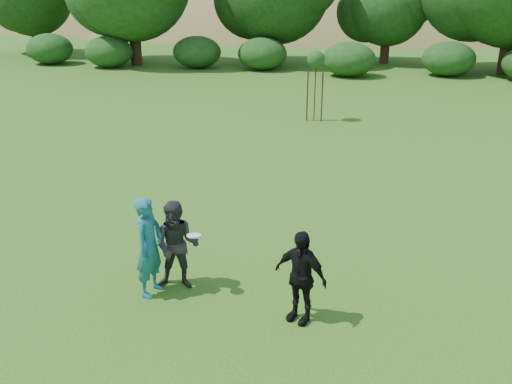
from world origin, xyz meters
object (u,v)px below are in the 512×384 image
player_black (300,276)px  sapling (316,61)px  player_teal (149,247)px  player_grey (177,246)px

player_black → sapling: sapling is taller
player_teal → sapling: size_ratio=0.69×
player_teal → sapling: 14.25m
player_grey → sapling: sapling is taller
player_grey → sapling: 13.92m
player_teal → player_black: bearing=-87.3°
player_grey → sapling: size_ratio=0.63×
player_black → sapling: size_ratio=0.60×
player_black → sapling: (-1.32, 14.41, 1.56)m
player_teal → player_grey: 0.54m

